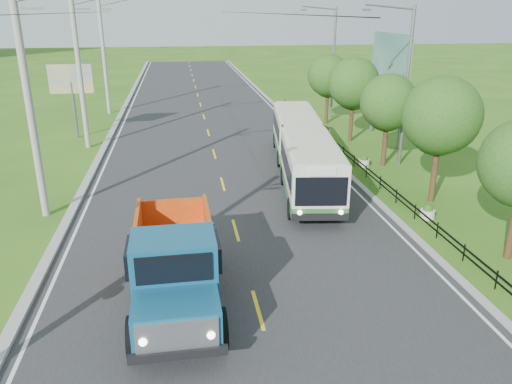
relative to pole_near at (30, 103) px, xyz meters
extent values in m
plane|color=#2D5E16|center=(8.26, -9.00, -5.09)|extent=(240.00, 240.00, 0.00)
cube|color=#28282B|center=(8.26, 11.00, -5.08)|extent=(14.00, 120.00, 0.02)
cube|color=#9E9E99|center=(1.06, 11.00, -5.02)|extent=(0.40, 120.00, 0.15)
cube|color=#9E9E99|center=(15.41, 11.00, -5.04)|extent=(0.30, 120.00, 0.10)
cube|color=silver|center=(1.61, 11.00, -5.07)|extent=(0.12, 120.00, 0.00)
cube|color=silver|center=(14.91, 11.00, -5.07)|extent=(0.12, 120.00, 0.00)
cube|color=yellow|center=(8.26, -9.00, -5.07)|extent=(0.12, 2.20, 0.00)
cube|color=black|center=(16.26, 5.00, -4.79)|extent=(0.04, 40.00, 0.60)
cylinder|color=gray|center=(-0.04, 0.00, -0.09)|extent=(0.32, 0.32, 10.00)
cube|color=slate|center=(0.46, 0.00, 3.71)|extent=(1.20, 0.10, 0.10)
cylinder|color=gray|center=(-0.04, 12.00, -0.09)|extent=(0.32, 0.32, 10.00)
cube|color=slate|center=(0.46, 12.00, 3.71)|extent=(1.20, 0.10, 0.10)
cylinder|color=gray|center=(-0.04, 24.00, -0.09)|extent=(0.32, 0.32, 10.00)
cube|color=slate|center=(0.46, 24.00, 3.71)|extent=(1.20, 0.10, 0.10)
cylinder|color=#382314|center=(18.06, -1.00, -3.41)|extent=(0.28, 0.28, 3.36)
sphere|color=#254D16|center=(18.06, -1.00, -0.89)|extent=(3.60, 3.60, 3.60)
sphere|color=#254D16|center=(18.26, -0.50, -1.61)|extent=(2.64, 2.64, 2.64)
cylinder|color=#382314|center=(18.06, 5.00, -3.58)|extent=(0.28, 0.28, 3.02)
sphere|color=#254D16|center=(18.06, 5.00, -1.31)|extent=(3.24, 3.24, 3.24)
sphere|color=#254D16|center=(18.26, 5.50, -1.96)|extent=(2.38, 2.38, 2.38)
cylinder|color=#382314|center=(18.06, 11.00, -3.47)|extent=(0.28, 0.28, 3.25)
sphere|color=#254D16|center=(18.06, 11.00, -1.03)|extent=(3.48, 3.48, 3.48)
sphere|color=#254D16|center=(18.26, 11.50, -1.73)|extent=(2.55, 2.55, 2.55)
cylinder|color=#382314|center=(18.06, 17.00, -3.55)|extent=(0.28, 0.28, 3.08)
sphere|color=#254D16|center=(18.06, 17.00, -1.24)|extent=(3.30, 3.30, 3.30)
sphere|color=#254D16|center=(18.26, 17.50, -1.90)|extent=(2.42, 2.42, 2.42)
cylinder|color=slate|center=(19.06, 5.00, -0.59)|extent=(0.20, 0.20, 9.00)
cylinder|color=slate|center=(17.66, 5.00, 3.81)|extent=(2.80, 0.10, 0.34)
cube|color=slate|center=(16.36, 5.00, 3.66)|extent=(0.45, 0.16, 0.12)
cylinder|color=slate|center=(19.06, 19.00, -0.59)|extent=(0.20, 0.20, 9.00)
cylinder|color=slate|center=(17.66, 19.00, 3.81)|extent=(2.80, 0.10, 0.34)
cube|color=slate|center=(16.36, 19.00, 3.66)|extent=(0.45, 0.16, 0.12)
cylinder|color=silver|center=(16.86, -3.00, -4.89)|extent=(0.64, 0.64, 0.40)
sphere|color=#254D16|center=(16.86, -3.00, -4.64)|extent=(0.44, 0.44, 0.44)
cylinder|color=silver|center=(16.86, 5.00, -4.89)|extent=(0.64, 0.64, 0.40)
sphere|color=#254D16|center=(16.86, 5.00, -4.64)|extent=(0.44, 0.44, 0.44)
cylinder|color=silver|center=(16.86, 13.00, -4.89)|extent=(0.64, 0.64, 0.40)
sphere|color=#254D16|center=(16.86, 13.00, -4.64)|extent=(0.44, 0.44, 0.44)
cylinder|color=slate|center=(-1.24, 15.00, -3.09)|extent=(0.20, 0.20, 4.00)
cube|color=yellow|center=(-1.24, 15.00, -0.89)|extent=(3.00, 0.15, 2.00)
cylinder|color=slate|center=(20.56, 8.50, -2.59)|extent=(0.24, 0.24, 5.00)
cylinder|color=slate|center=(20.56, 13.50, -2.59)|extent=(0.24, 0.24, 5.00)
cube|color=#144C47|center=(20.56, 11.00, 0.71)|extent=(0.20, 6.00, 3.00)
cube|color=#28652F|center=(12.21, -0.08, -4.34)|extent=(3.32, 7.39, 0.52)
cube|color=beige|center=(12.21, -0.08, -3.16)|extent=(3.32, 7.39, 1.84)
cube|color=black|center=(12.21, -0.08, -3.15)|extent=(3.28, 6.83, 0.90)
cube|color=#28652F|center=(13.27, 7.69, -4.34)|extent=(3.26, 6.92, 0.52)
cube|color=beige|center=(13.27, 7.69, -3.16)|extent=(3.26, 6.92, 1.84)
cube|color=black|center=(13.27, 7.69, -3.15)|extent=(3.22, 6.36, 0.90)
cube|color=#4C4C4C|center=(12.76, 3.92, -3.42)|extent=(2.34, 1.24, 2.26)
cube|color=black|center=(11.73, -3.64, -3.31)|extent=(2.13, 0.35, 1.24)
cylinder|color=black|center=(10.85, -2.15, -4.60)|extent=(0.44, 1.02, 0.99)
cylinder|color=black|center=(12.98, -2.44, -4.60)|extent=(0.44, 1.02, 0.99)
cylinder|color=black|center=(11.47, 2.47, -4.60)|extent=(0.44, 1.02, 0.99)
cylinder|color=black|center=(13.60, 2.18, -4.60)|extent=(0.44, 1.02, 0.99)
cylinder|color=black|center=(11.91, 5.67, -4.60)|extent=(0.44, 1.02, 0.99)
cylinder|color=black|center=(14.04, 5.38, -4.60)|extent=(0.44, 1.02, 0.99)
cylinder|color=black|center=(12.50, 10.01, -4.60)|extent=(0.44, 1.02, 0.99)
cylinder|color=black|center=(14.63, 9.72, -4.60)|extent=(0.44, 1.02, 0.99)
cube|color=navy|center=(5.82, -10.87, -3.91)|extent=(2.28, 1.54, 1.08)
cube|color=navy|center=(5.80, -9.25, -3.37)|extent=(2.39, 1.75, 2.15)
cube|color=black|center=(5.80, -9.25, -2.83)|extent=(2.62, 1.43, 0.75)
cube|color=black|center=(5.79, -8.39, -4.39)|extent=(1.16, 6.48, 0.27)
cube|color=#C44C12|center=(5.77, -6.56, -3.32)|extent=(2.52, 3.26, 1.40)
cylinder|color=black|center=(4.69, -10.67, -4.50)|extent=(0.39, 1.19, 1.18)
cylinder|color=black|center=(6.95, -10.64, -4.50)|extent=(0.39, 1.19, 1.18)
cylinder|color=black|center=(4.64, -6.36, -4.50)|extent=(0.39, 1.19, 1.18)
cylinder|color=black|center=(6.90, -6.33, -4.50)|extent=(0.39, 1.19, 1.18)
camera|label=1|loc=(6.17, -22.09, 3.66)|focal=35.00mm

